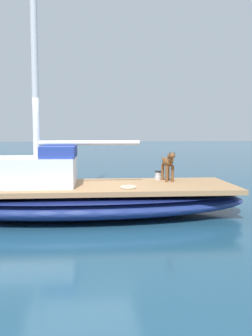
{
  "coord_description": "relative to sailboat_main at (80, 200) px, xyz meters",
  "views": [
    {
      "loc": [
        -7.88,
        0.06,
        1.8
      ],
      "look_at": [
        0.0,
        -1.0,
        1.01
      ],
      "focal_mm": 39.28,
      "sensor_mm": 36.0,
      "label": 1
    }
  ],
  "objects": [
    {
      "name": "deck_winch",
      "position": [
        0.62,
        -1.86,
        0.42
      ],
      "size": [
        0.16,
        0.16,
        0.21
      ],
      "color": "#B7B7BC",
      "rests_on": "sailboat_main"
    },
    {
      "name": "dog_brown",
      "position": [
        0.28,
        -2.01,
        0.75
      ],
      "size": [
        0.94,
        0.24,
        0.7
      ],
      "color": "brown",
      "rests_on": "sailboat_main"
    },
    {
      "name": "ground_plane",
      "position": [
        0.0,
        0.0,
        -0.34
      ],
      "size": [
        120.0,
        120.0,
        0.0
      ],
      "primitive_type": "plane",
      "color": "navy"
    },
    {
      "name": "cabin_house",
      "position": [
        0.06,
        1.12,
        0.67
      ],
      "size": [
        1.51,
        2.29,
        0.84
      ],
      "color": "silver",
      "rests_on": "sailboat_main"
    },
    {
      "name": "coiled_rope",
      "position": [
        -0.61,
        -0.96,
        0.35
      ],
      "size": [
        0.32,
        0.32,
        0.04
      ],
      "primitive_type": "torus",
      "color": "beige",
      "rests_on": "sailboat_main"
    },
    {
      "name": "sailboat_main",
      "position": [
        0.0,
        0.0,
        0.0
      ],
      "size": [
        2.88,
        7.35,
        0.66
      ],
      "color": "navy",
      "rests_on": "ground"
    }
  ]
}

